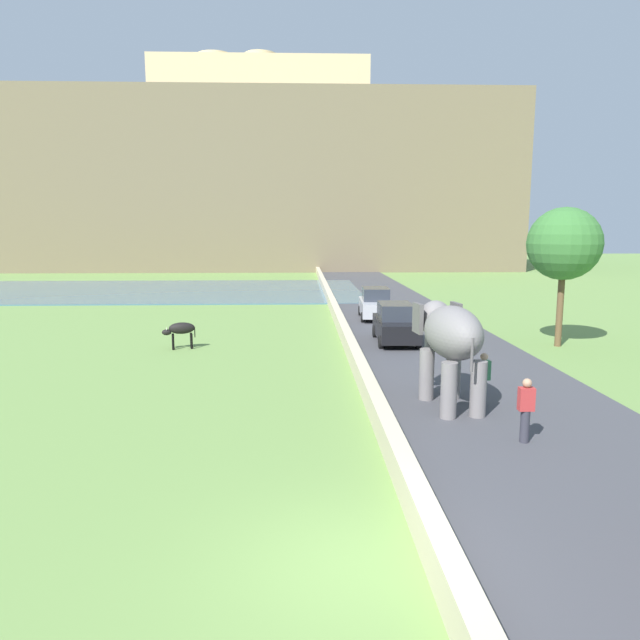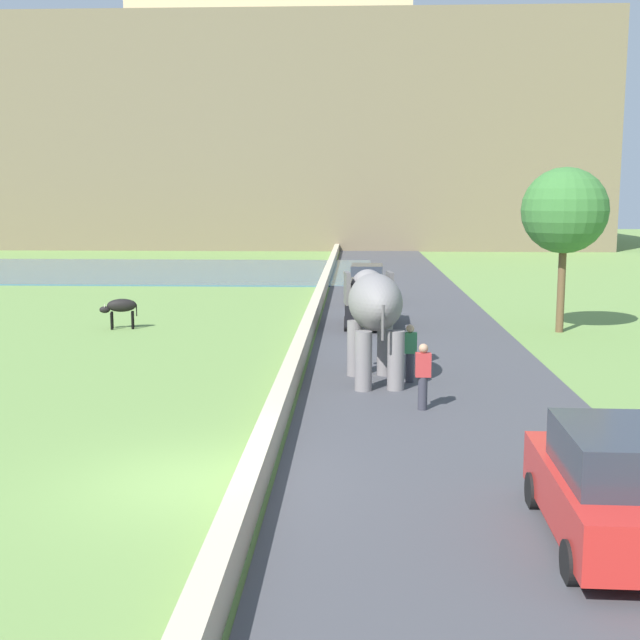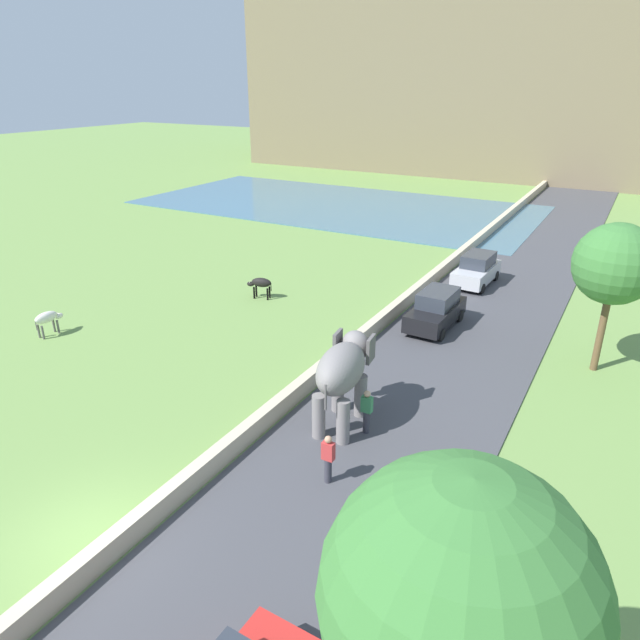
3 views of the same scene
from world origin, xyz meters
TOP-DOWN VIEW (x-y plane):
  - ground_plane at (0.00, 0.00)m, footprint 220.00×220.00m
  - road_surface at (5.00, 20.00)m, footprint 7.00×120.00m
  - barrier_wall at (1.20, 18.00)m, footprint 0.40×110.00m
  - lake at (-14.00, 39.96)m, footprint 36.00×18.00m
  - hill_distant at (-6.00, 73.72)m, footprint 64.00×28.00m
  - fort_on_hill at (-6.13, 73.72)m, footprint 28.60×8.00m
  - elephant at (3.40, 7.93)m, footprint 1.73×3.55m
  - person_beside_elephant at (4.37, 7.77)m, footprint 0.36×0.22m
  - person_trailing at (4.49, 4.93)m, footprint 0.36×0.22m
  - car_red at (6.57, -2.36)m, footprint 1.87×4.04m
  - car_black at (3.43, 17.38)m, footprint 1.88×4.05m
  - car_silver at (3.43, 24.37)m, footprint 1.94×4.07m
  - cow_black at (-6.00, 16.49)m, footprint 1.42×0.68m
  - tree_near at (10.47, 16.48)m, footprint 3.12×3.12m

SIDE VIEW (x-z plane):
  - ground_plane at x=0.00m, z-range 0.00..0.00m
  - road_surface at x=5.00m, z-range 0.00..0.06m
  - lake at x=-14.00m, z-range 0.00..0.08m
  - barrier_wall at x=1.20m, z-range 0.00..0.67m
  - cow_black at x=-6.00m, z-range 0.26..1.41m
  - person_beside_elephant at x=4.37m, z-range 0.06..1.69m
  - person_trailing at x=4.49m, z-range 0.06..1.69m
  - car_red at x=6.57m, z-range 0.00..1.80m
  - car_black at x=3.43m, z-range 0.00..1.80m
  - car_silver at x=3.43m, z-range 0.00..1.80m
  - elephant at x=3.40m, z-range 0.54..3.53m
  - tree_near at x=10.47m, z-range 1.44..7.48m
  - hill_distant at x=-6.00m, z-range 0.00..21.15m
  - fort_on_hill at x=-6.13m, z-range 20.72..27.65m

